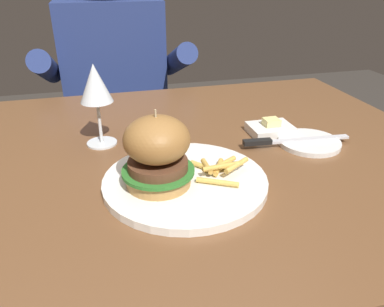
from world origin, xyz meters
name	(u,v)px	position (x,y,z in m)	size (l,w,h in m)	color
dining_table	(150,192)	(0.00, 0.00, 0.65)	(1.28, 0.87, 0.74)	brown
main_plate	(185,181)	(0.05, -0.13, 0.75)	(0.29, 0.29, 0.01)	white
burger_sandwich	(155,152)	(0.00, -0.14, 0.81)	(0.12, 0.12, 0.13)	#B78447
fries_pile	(219,168)	(0.11, -0.13, 0.76)	(0.10, 0.10, 0.02)	#E0B251
wine_glass	(95,86)	(-0.09, 0.08, 0.87)	(0.07, 0.07, 0.17)	silver
bread_plate	(309,142)	(0.34, -0.03, 0.74)	(0.13, 0.13, 0.01)	white
table_knife	(287,140)	(0.29, -0.03, 0.75)	(0.23, 0.03, 0.01)	silver
butter_dish	(271,129)	(0.29, 0.04, 0.75)	(0.10, 0.08, 0.04)	white
diner_person	(118,116)	(-0.02, 0.71, 0.56)	(0.51, 0.36, 1.18)	#282833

